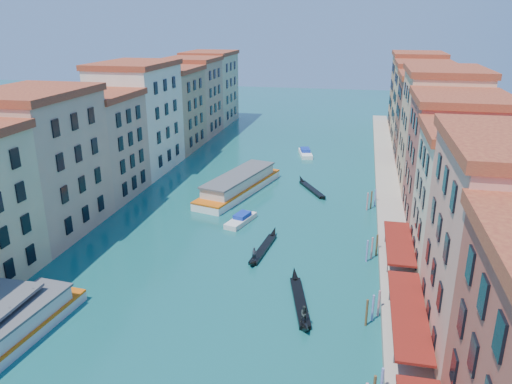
% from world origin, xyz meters
% --- Properties ---
extents(left_bank_palazzos, '(12.80, 128.40, 21.00)m').
position_xyz_m(left_bank_palazzos, '(-26.00, 64.68, 9.71)').
color(left_bank_palazzos, beige).
rests_on(left_bank_palazzos, ground).
extents(right_bank_palazzos, '(12.80, 128.40, 21.00)m').
position_xyz_m(right_bank_palazzos, '(30.00, 65.00, 9.75)').
color(right_bank_palazzos, '#A04130').
rests_on(right_bank_palazzos, ground).
extents(quay, '(4.00, 140.00, 1.00)m').
position_xyz_m(quay, '(22.00, 65.00, 0.50)').
color(quay, '#AB9F8A').
rests_on(quay, ground).
extents(restaurant_awnings, '(3.20, 44.55, 3.12)m').
position_xyz_m(restaurant_awnings, '(22.19, 23.00, 2.99)').
color(restaurant_awnings, maroon).
rests_on(restaurant_awnings, ground).
extents(mooring_poles_right, '(1.44, 54.24, 3.20)m').
position_xyz_m(mooring_poles_right, '(19.10, 28.80, 1.30)').
color(mooring_poles_right, '#53391C').
rests_on(mooring_poles_right, ground).
extents(vaporetto_near, '(6.07, 19.72, 2.89)m').
position_xyz_m(vaporetto_near, '(-14.00, 14.16, 1.30)').
color(vaporetto_near, silver).
rests_on(vaporetto_near, ground).
extents(vaporetto_far, '(10.72, 23.24, 3.37)m').
position_xyz_m(vaporetto_far, '(-3.29, 61.15, 1.52)').
color(vaporetto_far, white).
rests_on(vaporetto_far, ground).
extents(gondola_fore, '(2.13, 11.72, 2.34)m').
position_xyz_m(gondola_fore, '(5.30, 39.38, 0.39)').
color(gondola_fore, black).
rests_on(gondola_fore, ground).
extents(gondola_right, '(3.94, 12.48, 2.52)m').
position_xyz_m(gondola_right, '(11.68, 27.32, 0.48)').
color(gondola_right, black).
rests_on(gondola_right, ground).
extents(gondola_far, '(6.64, 10.84, 1.69)m').
position_xyz_m(gondola_far, '(8.89, 64.87, 0.35)').
color(gondola_far, black).
rests_on(gondola_far, ground).
extents(motorboat_mid, '(3.74, 6.88, 1.36)m').
position_xyz_m(motorboat_mid, '(0.25, 47.94, 0.53)').
color(motorboat_mid, silver).
rests_on(motorboat_mid, ground).
extents(motorboat_far, '(4.00, 7.65, 1.51)m').
position_xyz_m(motorboat_far, '(5.08, 88.25, 0.59)').
color(motorboat_far, white).
rests_on(motorboat_far, ground).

